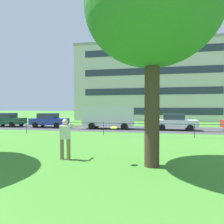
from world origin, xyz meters
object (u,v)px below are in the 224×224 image
Objects in this scene: car_blue_center at (49,120)px; panel_van_far_right at (109,116)px; tree_large_lawn at (159,5)px; car_white_far_left at (175,122)px; frisbee at (114,128)px; apartment_building_background at (150,84)px; person_thrower at (65,138)px; car_dark_green_left at (7,120)px.

car_blue_center is 6.84m from panel_van_far_right.
tree_large_lawn is 1.91× the size of car_white_far_left.
car_white_far_left is (3.51, 12.70, -0.59)m from frisbee.
panel_van_far_right is at bearing 103.05° from frisbee.
apartment_building_background reaches higher than frisbee.
tree_large_lawn is at bearing -4.43° from person_thrower.
apartment_building_background is (3.95, 18.98, 5.34)m from panel_van_far_right.
person_thrower is 0.41× the size of car_white_far_left.
car_white_far_left is (13.23, -0.30, 0.00)m from car_blue_center.
frisbee is 0.06× the size of panel_van_far_right.
apartment_building_background is at bearing 91.08° from tree_large_lawn.
tree_large_lawn is 1.52× the size of panel_van_far_right.
tree_large_lawn is 21.71m from car_dark_green_left.
car_white_far_left is 19.91m from apartment_building_background.
tree_large_lawn is 4.64m from frisbee.
car_blue_center reaches higher than frisbee.
car_dark_green_left is (-12.97, 12.73, -0.11)m from person_thrower.
person_thrower is 12.34m from panel_van_far_right.
frisbee is (2.06, -0.29, 0.48)m from person_thrower.
frisbee is at bearing -179.87° from tree_large_lawn.
car_white_far_left is at bearing -1.32° from car_blue_center.
car_white_far_left is (5.57, 12.41, -0.11)m from person_thrower.
person_thrower is 18.18m from car_dark_green_left.
apartment_building_background is at bearing 49.11° from car_dark_green_left.
panel_van_far_right is at bearing -3.44° from car_blue_center.
tree_large_lawn reaches higher than car_dark_green_left.
car_blue_center is 0.16× the size of apartment_building_background.
apartment_building_background reaches higher than panel_van_far_right.
car_white_far_left is at bearing 0.94° from panel_van_far_right.
panel_van_far_right reaches higher than person_thrower.
panel_van_far_right reaches higher than car_white_far_left.
car_blue_center is at bearing 121.07° from person_thrower.
car_dark_green_left is 18.55m from car_white_far_left.
car_dark_green_left is (-16.66, 13.02, -4.93)m from tree_large_lawn.
car_blue_center is 0.80× the size of panel_van_far_right.
panel_van_far_right is at bearing 93.97° from person_thrower.
person_thrower is 5.15× the size of frisbee.
car_dark_green_left is at bearing 179.02° from car_white_far_left.
tree_large_lawn reaches higher than person_thrower.
person_thrower reaches higher than car_dark_green_left.
apartment_building_background is at bearing 88.14° from frisbee.
tree_large_lawn is 4.65× the size of person_thrower.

